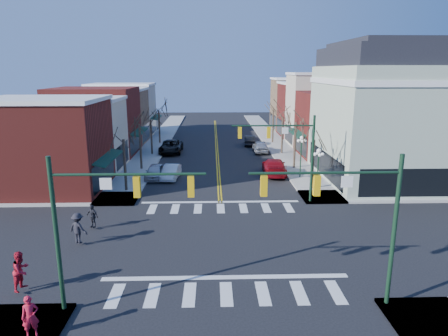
{
  "coord_description": "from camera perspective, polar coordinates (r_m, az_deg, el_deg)",
  "views": [
    {
      "loc": [
        -0.64,
        -23.65,
        10.65
      ],
      "look_at": [
        0.32,
        8.21,
        2.8
      ],
      "focal_mm": 32.0,
      "sensor_mm": 36.0,
      "label": 1
    }
  ],
  "objects": [
    {
      "name": "victorian_corner",
      "position": [
        42.01,
        22.56,
        7.33
      ],
      "size": [
        12.25,
        14.25,
        13.3
      ],
      "color": "#A5B59C",
      "rests_on": "ground"
    },
    {
      "name": "pedestrian_red_a",
      "position": [
        18.75,
        -25.94,
        -18.55
      ],
      "size": [
        0.76,
        0.65,
        1.77
      ],
      "primitive_type": "imported",
      "rotation": [
        0.0,
        0.0,
        0.42
      ],
      "color": "#B8132B",
      "rests_on": "sidewalk_left"
    },
    {
      "name": "bldg_right_tan",
      "position": [
        74.67,
        10.9,
        8.86
      ],
      "size": [
        10.0,
        8.0,
        9.0
      ],
      "primitive_type": "cube",
      "color": "#977653",
      "rests_on": "ground"
    },
    {
      "name": "bldg_right_brick_b",
      "position": [
        66.94,
        12.36,
        8.03
      ],
      "size": [
        10.0,
        8.0,
        8.5
      ],
      "primitive_type": "cube",
      "color": "maroon",
      "rests_on": "ground"
    },
    {
      "name": "tree_right_c",
      "position": [
        52.1,
        8.32,
        4.59
      ],
      "size": [
        0.24,
        0.24,
        4.83
      ],
      "primitive_type": "cylinder",
      "color": "#382B21",
      "rests_on": "ground"
    },
    {
      "name": "car_left_far",
      "position": [
        53.07,
        -7.57,
        3.05
      ],
      "size": [
        2.87,
        6.03,
        1.66
      ],
      "primitive_type": "imported",
      "rotation": [
        0.0,
        0.0,
        -0.02
      ],
      "color": "black",
      "rests_on": "ground"
    },
    {
      "name": "bldg_right_brick_a",
      "position": [
        52.39,
        16.32,
        5.98
      ],
      "size": [
        10.0,
        8.5,
        8.0
      ],
      "primitive_type": "cube",
      "color": "maroon",
      "rests_on": "ground"
    },
    {
      "name": "car_right_mid",
      "position": [
        53.12,
        5.22,
        3.06
      ],
      "size": [
        1.87,
        4.59,
        1.56
      ],
      "primitive_type": "imported",
      "rotation": [
        0.0,
        0.0,
        3.15
      ],
      "color": "#A8A9AD",
      "rests_on": "ground"
    },
    {
      "name": "bldg_left_brick_b",
      "position": [
        53.65,
        -17.9,
        6.31
      ],
      "size": [
        10.0,
        9.0,
        8.5
      ],
      "primitive_type": "cube",
      "color": "maroon",
      "rests_on": "ground"
    },
    {
      "name": "traffic_mast_near_right",
      "position": [
        18.37,
        18.14,
        -5.74
      ],
      "size": [
        6.6,
        0.28,
        7.2
      ],
      "color": "#14331E",
      "rests_on": "ground"
    },
    {
      "name": "bldg_left_tan",
      "position": [
        61.6,
        -15.79,
        7.02
      ],
      "size": [
        10.0,
        7.5,
        7.8
      ],
      "primitive_type": "cube",
      "color": "#977653",
      "rests_on": "ground"
    },
    {
      "name": "bldg_left_brick_a",
      "position": [
        38.96,
        -24.14,
        2.79
      ],
      "size": [
        10.0,
        8.5,
        8.0
      ],
      "primitive_type": "cube",
      "color": "maroon",
      "rests_on": "ground"
    },
    {
      "name": "traffic_mast_near_left",
      "position": [
        17.98,
        -17.56,
        -6.12
      ],
      "size": [
        6.6,
        0.28,
        7.2
      ],
      "color": "#14331E",
      "rests_on": "ground"
    },
    {
      "name": "lamppost_corner",
      "position": [
        34.22,
        13.29,
        0.47
      ],
      "size": [
        0.36,
        0.36,
        4.33
      ],
      "color": "#14331E",
      "rests_on": "ground"
    },
    {
      "name": "traffic_mast_far_right",
      "position": [
        32.21,
        9.39,
        3.02
      ],
      "size": [
        6.6,
        0.28,
        7.2
      ],
      "color": "#14331E",
      "rests_on": "ground"
    },
    {
      "name": "sidewalk_right",
      "position": [
        45.88,
        10.13,
        0.29
      ],
      "size": [
        3.5,
        70.0,
        0.15
      ],
      "primitive_type": "cube",
      "color": "#9E9B93",
      "rests_on": "ground"
    },
    {
      "name": "car_right_far",
      "position": [
        58.09,
        3.68,
        3.95
      ],
      "size": [
        1.8,
        4.38,
        1.41
      ],
      "primitive_type": "imported",
      "rotation": [
        0.0,
        0.0,
        3.07
      ],
      "color": "black",
      "rests_on": "ground"
    },
    {
      "name": "car_left_mid",
      "position": [
        40.4,
        -7.58,
        -0.57
      ],
      "size": [
        1.87,
        4.27,
        1.37
      ],
      "primitive_type": "imported",
      "rotation": [
        0.0,
        0.0,
        -0.1
      ],
      "color": "silver",
      "rests_on": "ground"
    },
    {
      "name": "tree_right_b",
      "position": [
        44.34,
        10.08,
        3.14
      ],
      "size": [
        0.24,
        0.24,
        5.18
      ],
      "primitive_type": "cylinder",
      "color": "#382B21",
      "rests_on": "ground"
    },
    {
      "name": "tree_right_a",
      "position": [
        36.77,
        12.56,
        0.39
      ],
      "size": [
        0.24,
        0.24,
        4.62
      ],
      "primitive_type": "cylinder",
      "color": "#382B21",
      "rests_on": "ground"
    },
    {
      "name": "bldg_left_stucco_b",
      "position": [
        69.09,
        -14.28,
        7.97
      ],
      "size": [
        10.0,
        8.0,
        8.2
      ],
      "primitive_type": "cube",
      "color": "beige",
      "rests_on": "ground"
    },
    {
      "name": "bldg_right_stucco",
      "position": [
        59.65,
        14.12,
        7.98
      ],
      "size": [
        10.0,
        7.0,
        10.0
      ],
      "primitive_type": "cube",
      "color": "beige",
      "rests_on": "ground"
    },
    {
      "name": "tree_right_d",
      "position": [
        59.9,
        7.01,
        5.89
      ],
      "size": [
        0.24,
        0.24,
        4.97
      ],
      "primitive_type": "cylinder",
      "color": "#382B21",
      "rests_on": "ground"
    },
    {
      "name": "tree_left_d",
      "position": [
        59.73,
        -9.22,
        5.76
      ],
      "size": [
        0.24,
        0.24,
        4.9
      ],
      "primitive_type": "cylinder",
      "color": "#382B21",
      "rests_on": "ground"
    },
    {
      "name": "tree_left_c",
      "position": [
        51.92,
        -10.33,
        4.32
      ],
      "size": [
        0.24,
        0.24,
        4.55
      ],
      "primitive_type": "cylinder",
      "color": "#382B21",
      "rests_on": "ground"
    },
    {
      "name": "car_left_near",
      "position": [
        40.72,
        -9.8,
        -0.5
      ],
      "size": [
        1.89,
        4.27,
        1.43
      ],
      "primitive_type": "imported",
      "rotation": [
        0.0,
        0.0,
        -0.05
      ],
      "color": "#B7B6BB",
      "rests_on": "ground"
    },
    {
      "name": "sidewalk_left",
      "position": [
        45.64,
        -11.91,
        0.13
      ],
      "size": [
        3.5,
        70.0,
        0.15
      ],
      "primitive_type": "cube",
      "color": "#9E9B93",
      "rests_on": "ground"
    },
    {
      "name": "ground",
      "position": [
        25.94,
        -0.16,
        -10.4
      ],
      "size": [
        160.0,
        160.0,
        0.0
      ],
      "primitive_type": "plane",
      "color": "black",
      "rests_on": "ground"
    },
    {
      "name": "lamppost_midblock",
      "position": [
        40.39,
        10.96,
        2.6
      ],
      "size": [
        0.36,
        0.36,
        4.33
      ],
      "color": "#14331E",
      "rests_on": "ground"
    },
    {
      "name": "pedestrian_red_b",
      "position": [
        22.38,
        -26.99,
        -12.92
      ],
      "size": [
        0.94,
        1.1,
        1.98
      ],
      "primitive_type": "imported",
      "rotation": [
        0.0,
        0.0,
        1.35
      ],
      "color": "#B21324",
      "rests_on": "sidewalk_left"
    },
    {
      "name": "car_right_near",
      "position": [
        41.92,
        7.17,
        0.19
      ],
      "size": [
        2.85,
        5.98,
        1.68
      ],
      "primitive_type": "imported",
      "rotation": [
        0.0,
        0.0,
        3.05
      ],
      "color": "maroon",
      "rests_on": "ground"
    },
    {
      "name": "pedestrian_dark_a",
      "position": [
        28.84,
        -18.29,
        -6.53
      ],
      "size": [
        1.02,
        0.8,
        1.62
      ],
      "primitive_type": "imported",
      "rotation": [
        0.0,
        0.0,
        -0.5
      ],
      "color": "black",
      "rests_on": "sidewalk_left"
    },
    {
      "name": "tree_left_b",
      "position": [
        44.11,
        -11.84,
        2.91
      ],
      "size": [
        0.24,
        0.24,
        5.04
      ],
      "primitive_type": "cylinder",
      "color": "#382B21",
      "rests_on": "ground"
    },
    {
      "name": "pedestrian_dark_b",
      "position": [
        26.55,
        -20.12,
        -8.07
      ],
      "size": [
        1.45,
        1.19,
        1.96
      ],
      "primitive_type": "imported",
      "rotation": [
        0.0,
        0.0,
        2.71
      ],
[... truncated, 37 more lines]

